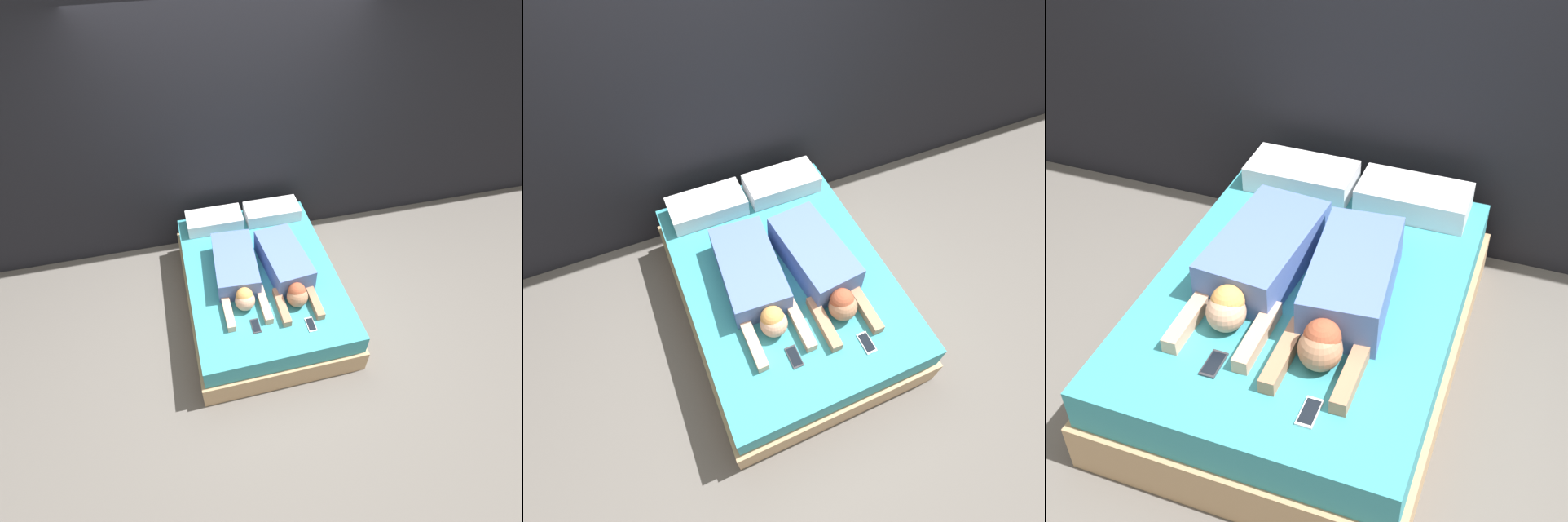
% 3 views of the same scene
% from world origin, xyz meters
% --- Properties ---
extents(ground_plane, '(12.00, 12.00, 0.00)m').
position_xyz_m(ground_plane, '(0.00, 0.00, 0.00)').
color(ground_plane, '#5B5651').
extents(wall_back, '(12.00, 0.06, 2.60)m').
position_xyz_m(wall_back, '(0.00, 1.13, 1.30)').
color(wall_back, black).
rests_on(wall_back, ground_plane).
extents(bed, '(1.46, 1.96, 0.46)m').
position_xyz_m(bed, '(0.00, 0.00, 0.23)').
color(bed, tan).
rests_on(bed, ground_plane).
extents(pillow_head_left, '(0.58, 0.30, 0.14)m').
position_xyz_m(pillow_head_left, '(-0.32, 0.77, 0.53)').
color(pillow_head_left, silver).
rests_on(pillow_head_left, bed).
extents(pillow_head_right, '(0.58, 0.30, 0.14)m').
position_xyz_m(pillow_head_right, '(0.32, 0.77, 0.53)').
color(pillow_head_right, silver).
rests_on(pillow_head_right, bed).
extents(person_left, '(0.43, 1.04, 0.21)m').
position_xyz_m(person_left, '(-0.24, -0.02, 0.56)').
color(person_left, '#4C66A5').
rests_on(person_left, bed).
extents(person_right, '(0.42, 1.03, 0.24)m').
position_xyz_m(person_right, '(0.22, -0.09, 0.58)').
color(person_right, '#4C66A5').
rests_on(person_right, bed).
extents(cell_phone_left, '(0.07, 0.15, 0.01)m').
position_xyz_m(cell_phone_left, '(-0.19, -0.60, 0.47)').
color(cell_phone_left, '#2D2D33').
rests_on(cell_phone_left, bed).
extents(cell_phone_right, '(0.07, 0.15, 0.01)m').
position_xyz_m(cell_phone_right, '(0.27, -0.70, 0.47)').
color(cell_phone_right, silver).
rests_on(cell_phone_right, bed).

